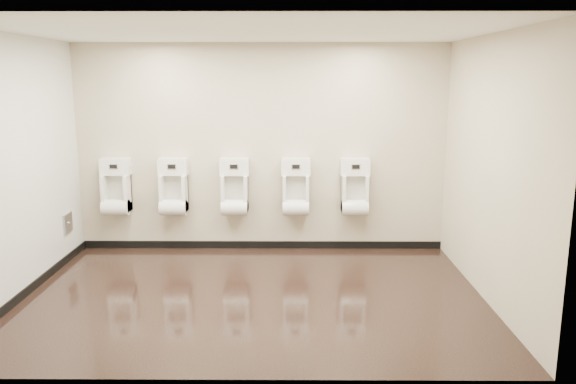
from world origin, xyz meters
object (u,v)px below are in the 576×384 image
at_px(urinal_1, 174,191).
at_px(urinal_4, 355,191).
at_px(access_panel, 68,223).
at_px(urinal_2, 235,191).
at_px(urinal_0, 116,191).
at_px(urinal_3, 296,191).

xyz_separation_m(urinal_1, urinal_4, (2.45, 0.00, 0.00)).
height_order(access_panel, urinal_1, urinal_1).
bearing_deg(urinal_2, urinal_0, 180.00).
bearing_deg(urinal_1, urinal_4, 0.00).
height_order(urinal_1, urinal_2, same).
height_order(urinal_0, urinal_1, same).
relative_size(access_panel, urinal_1, 0.33).
bearing_deg(urinal_1, urinal_2, 0.00).
bearing_deg(urinal_1, urinal_3, 0.00).
height_order(access_panel, urinal_0, urinal_0).
bearing_deg(access_panel, urinal_1, 17.77).
distance_m(urinal_1, urinal_2, 0.83).
relative_size(access_panel, urinal_3, 0.33).
relative_size(access_panel, urinal_2, 0.33).
xyz_separation_m(access_panel, urinal_4, (3.75, 0.42, 0.34)).
relative_size(urinal_1, urinal_4, 1.00).
bearing_deg(access_panel, urinal_4, 6.34).
bearing_deg(urinal_3, urinal_4, 0.00).
bearing_deg(urinal_0, urinal_2, 0.00).
bearing_deg(access_panel, urinal_2, 11.08).
relative_size(urinal_0, urinal_2, 1.00).
distance_m(access_panel, urinal_1, 1.41).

